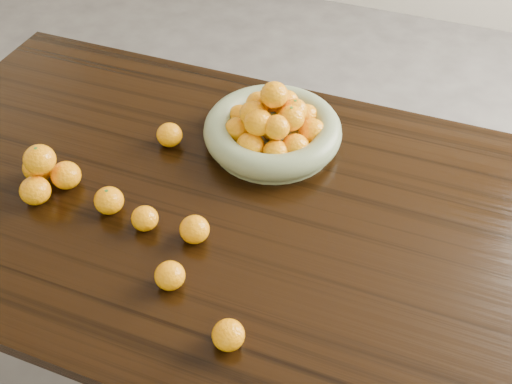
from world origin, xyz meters
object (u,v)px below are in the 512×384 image
(dining_table, at_px, (269,238))
(fruit_bowl, at_px, (273,128))
(orange_pyramid, at_px, (45,173))
(loose_orange_0, at_px, (109,200))

(dining_table, bearing_deg, fruit_bowl, 107.63)
(dining_table, relative_size, orange_pyramid, 13.24)
(fruit_bowl, relative_size, loose_orange_0, 5.23)
(dining_table, bearing_deg, orange_pyramid, -168.37)
(loose_orange_0, bearing_deg, orange_pyramid, 176.26)
(fruit_bowl, relative_size, orange_pyramid, 2.37)
(dining_table, height_order, fruit_bowl, fruit_bowl)
(dining_table, relative_size, fruit_bowl, 5.58)
(orange_pyramid, xyz_separation_m, loose_orange_0, (0.18, -0.01, -0.02))
(dining_table, height_order, loose_orange_0, loose_orange_0)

